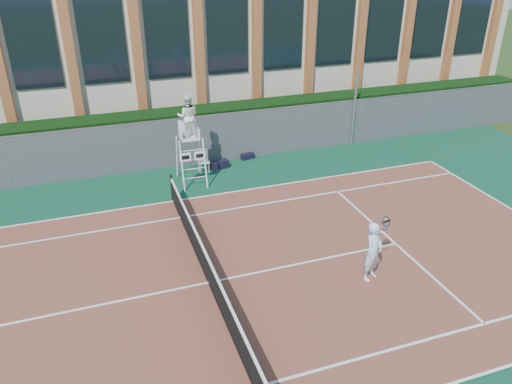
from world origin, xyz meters
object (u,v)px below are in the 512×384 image
object	(u,v)px
plastic_chair	(203,159)
tennis_player	(373,251)
steel_pole	(354,108)
umpire_chair	(188,119)

from	to	relation	value
plastic_chair	tennis_player	xyz separation A→B (m)	(2.79, -9.31, 0.39)
steel_pole	umpire_chair	size ratio (longest dim) A/B	1.00
steel_pole	tennis_player	size ratio (longest dim) A/B	2.03
umpire_chair	tennis_player	bearing A→B (deg)	-67.17
steel_pole	plastic_chair	xyz separation A→B (m)	(-7.71, -0.74, -1.31)
steel_pole	umpire_chair	distance (m)	8.66
tennis_player	plastic_chair	bearing A→B (deg)	106.69
umpire_chair	tennis_player	world-z (taller)	umpire_chair
tennis_player	umpire_chair	bearing A→B (deg)	112.83
plastic_chair	tennis_player	bearing A→B (deg)	-73.31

